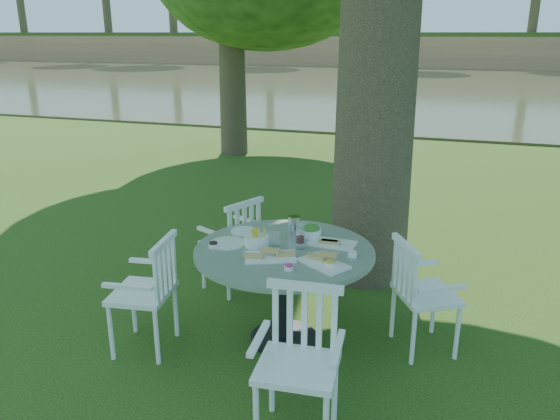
{
  "coord_description": "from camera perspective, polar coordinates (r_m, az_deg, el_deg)",
  "views": [
    {
      "loc": [
        1.55,
        -4.5,
        2.46
      ],
      "look_at": [
        0.0,
        0.2,
        0.85
      ],
      "focal_mm": 35.0,
      "sensor_mm": 36.0,
      "label": 1
    }
  ],
  "objects": [
    {
      "name": "chair_ne",
      "position": [
        4.48,
        14.04,
        -7.89
      ],
      "size": [
        0.61,
        0.62,
        0.93
      ],
      "rotation": [
        0.0,
        0.0,
        -4.2
      ],
      "color": "white",
      "rests_on": "ground"
    },
    {
      "name": "chair_nw",
      "position": [
        5.34,
        -4.51,
        -2.93
      ],
      "size": [
        0.61,
        0.62,
        0.95
      ],
      "rotation": [
        0.0,
        0.0,
        -2.0
      ],
      "color": "white",
      "rests_on": "ground"
    },
    {
      "name": "tableware",
      "position": [
        4.4,
        0.48,
        -3.25
      ],
      "size": [
        1.2,
        0.85,
        0.21
      ],
      "color": "white",
      "rests_on": "table"
    },
    {
      "name": "table",
      "position": [
        4.41,
        0.44,
        -5.93
      ],
      "size": [
        1.44,
        1.44,
        0.83
      ],
      "color": "black",
      "rests_on": "ground"
    },
    {
      "name": "river",
      "position": [
        27.66,
        15.35,
        12.3
      ],
      "size": [
        100.0,
        28.0,
        0.12
      ],
      "primitive_type": "cube",
      "color": "#393C23",
      "rests_on": "ground"
    },
    {
      "name": "ground",
      "position": [
        5.36,
        -0.68,
        -9.3
      ],
      "size": [
        140.0,
        140.0,
        0.0
      ],
      "primitive_type": "plane",
      "color": "#1A370B",
      "rests_on": "ground"
    },
    {
      "name": "chair_sw",
      "position": [
        4.46,
        -13.15,
        -7.72
      ],
      "size": [
        0.52,
        0.54,
        0.95
      ],
      "rotation": [
        0.0,
        0.0,
        -1.42
      ],
      "color": "white",
      "rests_on": "ground"
    },
    {
      "name": "chair_se",
      "position": [
        3.54,
        2.17,
        -14.33
      ],
      "size": [
        0.53,
        0.5,
        0.97
      ],
      "rotation": [
        0.0,
        0.0,
        0.08
      ],
      "color": "white",
      "rests_on": "ground"
    }
  ]
}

